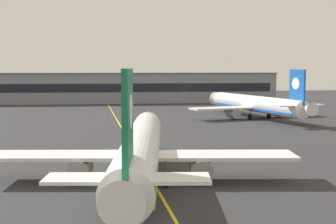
{
  "coord_description": "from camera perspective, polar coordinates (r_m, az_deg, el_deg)",
  "views": [
    {
      "loc": [
        -3.1,
        -33.05,
        11.65
      ],
      "look_at": [
        3.04,
        17.52,
        6.79
      ],
      "focal_mm": 48.85,
      "sensor_mm": 36.0,
      "label": 1
    }
  ],
  "objects": [
    {
      "name": "taxiway_centreline",
      "position": [
        64.19,
        -4.05,
        -5.02
      ],
      "size": [
        10.03,
        179.75,
        0.01
      ],
      "primitive_type": "cube",
      "rotation": [
        0.0,
        0.0,
        0.05
      ],
      "color": "yellow",
      "rests_on": "ground"
    },
    {
      "name": "airliner_background",
      "position": [
        108.81,
        10.86,
        0.96
      ],
      "size": [
        31.7,
        40.28,
        11.47
      ],
      "color": "white",
      "rests_on": "ground"
    },
    {
      "name": "terminal_building",
      "position": [
        157.39,
        -6.8,
        3.03
      ],
      "size": [
        111.43,
        12.4,
        10.25
      ],
      "color": "gray",
      "rests_on": "ground"
    },
    {
      "name": "airliner_foreground",
      "position": [
        46.87,
        -3.46,
        -4.74
      ],
      "size": [
        32.34,
        41.5,
        11.65
      ],
      "color": "white",
      "rests_on": "ground"
    }
  ]
}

